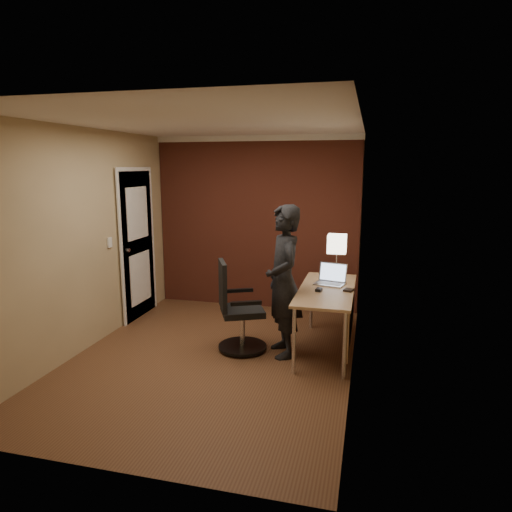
{
  "coord_description": "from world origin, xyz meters",
  "views": [
    {
      "loc": [
        1.61,
        -4.48,
        2.08
      ],
      "look_at": [
        0.35,
        0.55,
        1.05
      ],
      "focal_mm": 32.0,
      "sensor_mm": 36.0,
      "label": 1
    }
  ],
  "objects_px": {
    "mouse": "(319,290)",
    "office_chair": "(237,312)",
    "laptop": "(331,278)",
    "wallet": "(349,290)",
    "desk_lamp": "(337,244)",
    "desk": "(333,300)",
    "person": "(284,281)"
  },
  "relations": [
    {
      "from": "mouse",
      "to": "office_chair",
      "type": "distance_m",
      "value": 0.96
    },
    {
      "from": "office_chair",
      "to": "laptop",
      "type": "bearing_deg",
      "value": 25.65
    },
    {
      "from": "mouse",
      "to": "wallet",
      "type": "height_order",
      "value": "mouse"
    },
    {
      "from": "laptop",
      "to": "desk",
      "type": "bearing_deg",
      "value": -78.73
    },
    {
      "from": "wallet",
      "to": "person",
      "type": "height_order",
      "value": "person"
    },
    {
      "from": "desk",
      "to": "laptop",
      "type": "height_order",
      "value": "laptop"
    },
    {
      "from": "laptop",
      "to": "person",
      "type": "bearing_deg",
      "value": -136.3
    },
    {
      "from": "desk",
      "to": "office_chair",
      "type": "xyz_separation_m",
      "value": [
        -1.05,
        -0.25,
        -0.15
      ]
    },
    {
      "from": "laptop",
      "to": "person",
      "type": "height_order",
      "value": "person"
    },
    {
      "from": "desk_lamp",
      "to": "office_chair",
      "type": "distance_m",
      "value": 1.47
    },
    {
      "from": "desk_lamp",
      "to": "person",
      "type": "distance_m",
      "value": 0.95
    },
    {
      "from": "desk",
      "to": "wallet",
      "type": "distance_m",
      "value": 0.22
    },
    {
      "from": "desk_lamp",
      "to": "desk",
      "type": "bearing_deg",
      "value": -88.63
    },
    {
      "from": "mouse",
      "to": "person",
      "type": "distance_m",
      "value": 0.4
    },
    {
      "from": "desk",
      "to": "wallet",
      "type": "bearing_deg",
      "value": -16.53
    },
    {
      "from": "wallet",
      "to": "person",
      "type": "xyz_separation_m",
      "value": [
        -0.69,
        -0.17,
        0.1
      ]
    },
    {
      "from": "office_chair",
      "to": "mouse",
      "type": "bearing_deg",
      "value": 7.37
    },
    {
      "from": "desk_lamp",
      "to": "laptop",
      "type": "xyz_separation_m",
      "value": [
        -0.03,
        -0.29,
        -0.35
      ]
    },
    {
      "from": "desk",
      "to": "mouse",
      "type": "xyz_separation_m",
      "value": [
        -0.15,
        -0.13,
        0.14
      ]
    },
    {
      "from": "wallet",
      "to": "office_chair",
      "type": "relative_size",
      "value": 0.11
    },
    {
      "from": "laptop",
      "to": "office_chair",
      "type": "relative_size",
      "value": 0.37
    },
    {
      "from": "office_chair",
      "to": "wallet",
      "type": "bearing_deg",
      "value": 9.37
    },
    {
      "from": "desk_lamp",
      "to": "wallet",
      "type": "distance_m",
      "value": 0.72
    },
    {
      "from": "desk",
      "to": "wallet",
      "type": "xyz_separation_m",
      "value": [
        0.17,
        -0.05,
        0.14
      ]
    },
    {
      "from": "desk_lamp",
      "to": "person",
      "type": "relative_size",
      "value": 0.32
    },
    {
      "from": "laptop",
      "to": "person",
      "type": "distance_m",
      "value": 0.66
    },
    {
      "from": "laptop",
      "to": "office_chair",
      "type": "height_order",
      "value": "office_chair"
    },
    {
      "from": "laptop",
      "to": "office_chair",
      "type": "distance_m",
      "value": 1.17
    },
    {
      "from": "wallet",
      "to": "office_chair",
      "type": "xyz_separation_m",
      "value": [
        -1.22,
        -0.2,
        -0.29
      ]
    },
    {
      "from": "laptop",
      "to": "wallet",
      "type": "relative_size",
      "value": 3.46
    },
    {
      "from": "desk_lamp",
      "to": "mouse",
      "type": "bearing_deg",
      "value": -101.66
    },
    {
      "from": "laptop",
      "to": "mouse",
      "type": "relative_size",
      "value": 3.8
    }
  ]
}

